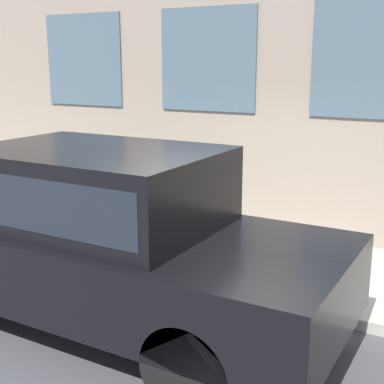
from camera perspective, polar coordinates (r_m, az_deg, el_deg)
name	(u,v)px	position (r m, az deg, el deg)	size (l,w,h in m)	color
ground_plane	(206,295)	(6.52, 1.54, -10.96)	(80.00, 80.00, 0.00)	#47474C
sidewalk	(246,260)	(7.48, 5.82, -7.18)	(2.36, 60.00, 0.13)	#B2ADA3
fire_hydrant	(202,240)	(6.94, 1.04, -5.10)	(0.32, 0.43, 0.70)	#2D7260
person	(183,203)	(7.16, -1.01, -1.14)	(0.31, 0.20, 1.26)	#726651
parked_car_black_near	(98,230)	(5.60, -10.02, -4.01)	(1.97, 5.11, 1.89)	black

